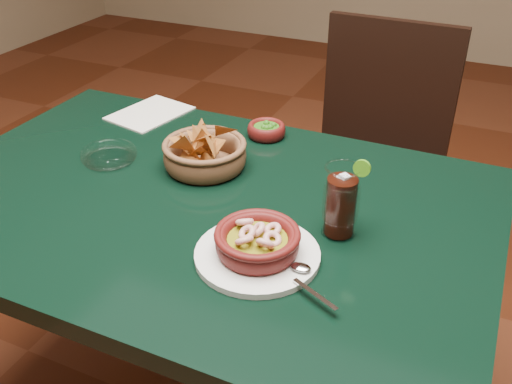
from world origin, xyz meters
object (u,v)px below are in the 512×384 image
at_px(dining_table, 201,236).
at_px(shrimp_plate, 258,245).
at_px(chip_basket, 205,154).
at_px(dining_chair, 371,165).
at_px(cola_drink, 341,202).

bearing_deg(dining_table, shrimp_plate, -34.37).
xyz_separation_m(shrimp_plate, chip_basket, (-0.24, 0.25, 0.01)).
height_order(shrimp_plate, chip_basket, chip_basket).
distance_m(dining_chair, cola_drink, 0.78).
bearing_deg(dining_chair, cola_drink, -82.16).
xyz_separation_m(chip_basket, cola_drink, (0.35, -0.12, 0.04)).
bearing_deg(dining_table, cola_drink, -0.30).
relative_size(dining_chair, cola_drink, 5.75).
relative_size(chip_basket, cola_drink, 1.35).
bearing_deg(chip_basket, dining_chair, 66.83).
height_order(dining_table, chip_basket, chip_basket).
height_order(dining_chair, shrimp_plate, dining_chair).
xyz_separation_m(dining_table, shrimp_plate, (0.19, -0.13, 0.13)).
bearing_deg(chip_basket, dining_table, -67.34).
bearing_deg(chip_basket, cola_drink, -18.76).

